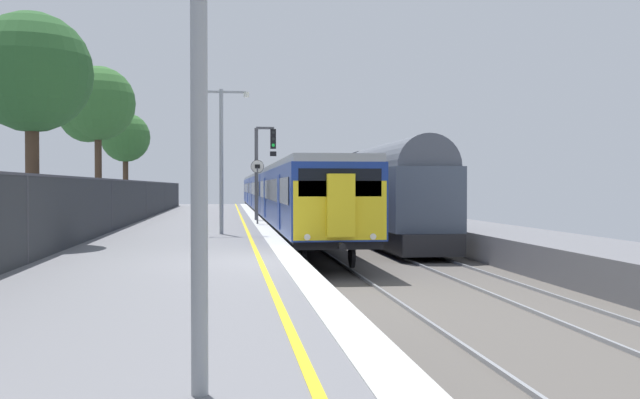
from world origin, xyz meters
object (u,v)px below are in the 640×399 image
at_px(commuter_train_at_platform, 273,193).
at_px(background_tree_left, 32,76).
at_px(freight_train_adjacent_track, 345,190).
at_px(speed_limit_sign, 257,183).
at_px(platform_lamp_near, 199,29).
at_px(platform_lamp_mid, 221,148).
at_px(background_tree_right, 95,107).
at_px(signal_gantry, 262,162).
at_px(background_tree_centre, 126,139).

xyz_separation_m(commuter_train_at_platform, background_tree_left, (-8.84, -29.05, 3.66)).
xyz_separation_m(freight_train_adjacent_track, speed_limit_sign, (-5.85, -11.42, 0.36)).
xyz_separation_m(freight_train_adjacent_track, platform_lamp_near, (-7.41, -38.65, 1.49)).
relative_size(platform_lamp_mid, background_tree_left, 0.76).
xyz_separation_m(background_tree_left, background_tree_right, (-1.23, 17.12, 0.94)).
distance_m(speed_limit_sign, background_tree_right, 11.03).
xyz_separation_m(platform_lamp_near, background_tree_right, (-6.67, 33.38, 2.88)).
bearing_deg(background_tree_right, freight_train_adjacent_track, 20.52).
bearing_deg(speed_limit_sign, platform_lamp_mid, -102.83).
height_order(speed_limit_sign, background_tree_left, background_tree_left).
relative_size(freight_train_adjacent_track, signal_gantry, 8.40).
relative_size(commuter_train_at_platform, background_tree_right, 7.77).
bearing_deg(signal_gantry, platform_lamp_mid, -100.33).
xyz_separation_m(platform_lamp_mid, background_tree_left, (-5.44, -4.12, 1.83)).
height_order(freight_train_adjacent_track, background_tree_right, background_tree_right).
bearing_deg(background_tree_right, platform_lamp_near, -78.70).
bearing_deg(background_tree_right, background_tree_centre, 88.85).
relative_size(background_tree_centre, background_tree_right, 0.83).
bearing_deg(platform_lamp_near, background_tree_left, 108.49).
relative_size(signal_gantry, platform_lamp_near, 0.95).
height_order(freight_train_adjacent_track, background_tree_centre, background_tree_centre).
bearing_deg(platform_lamp_near, platform_lamp_mid, 90.00).
height_order(platform_lamp_mid, background_tree_left, background_tree_left).
bearing_deg(platform_lamp_mid, freight_train_adjacent_track, 67.92).
xyz_separation_m(freight_train_adjacent_track, background_tree_left, (-12.85, -22.39, 3.44)).
bearing_deg(background_tree_right, signal_gantry, -15.21).
bearing_deg(speed_limit_sign, platform_lamp_near, -93.28).
bearing_deg(background_tree_left, platform_lamp_near, -71.51).
bearing_deg(platform_lamp_mid, commuter_train_at_platform, 82.22).
relative_size(speed_limit_sign, background_tree_left, 0.43).
relative_size(commuter_train_at_platform, platform_lamp_near, 12.47).
bearing_deg(platform_lamp_mid, platform_lamp_near, -90.00).
bearing_deg(commuter_train_at_platform, background_tree_right, -130.19).
height_order(commuter_train_at_platform, background_tree_centre, background_tree_centre).
bearing_deg(speed_limit_sign, background_tree_right, 143.24).
relative_size(freight_train_adjacent_track, background_tree_left, 5.84).
xyz_separation_m(platform_lamp_near, background_tree_centre, (-6.46, 43.69, 1.87)).
height_order(signal_gantry, platform_lamp_near, platform_lamp_near).
bearing_deg(background_tree_left, signal_gantry, 63.47).
bearing_deg(signal_gantry, speed_limit_sign, -95.74).
xyz_separation_m(commuter_train_at_platform, background_tree_centre, (-9.87, -1.62, 3.58)).
relative_size(commuter_train_at_platform, background_tree_left, 9.14).
distance_m(freight_train_adjacent_track, speed_limit_sign, 12.83).
distance_m(signal_gantry, speed_limit_sign, 3.98).
height_order(background_tree_left, background_tree_right, background_tree_right).
xyz_separation_m(freight_train_adjacent_track, platform_lamp_mid, (-7.41, -18.27, 1.61)).
relative_size(signal_gantry, platform_lamp_mid, 0.91).
bearing_deg(commuter_train_at_platform, platform_lamp_near, -94.30).
height_order(speed_limit_sign, background_tree_right, background_tree_right).
bearing_deg(background_tree_centre, signal_gantry, -56.40).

